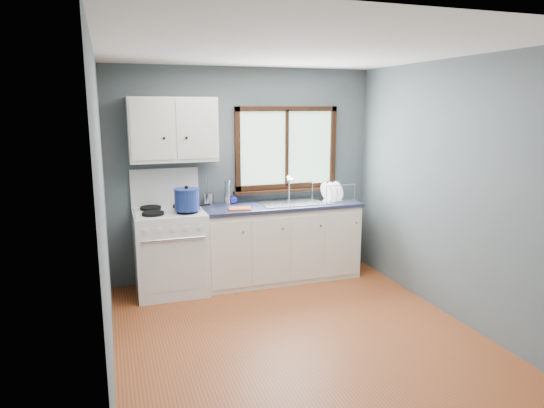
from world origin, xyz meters
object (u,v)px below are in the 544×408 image
object	(u,v)px
sink	(295,208)
dish_rack	(333,195)
gas_range	(170,249)
skillet	(188,207)
thermos	(227,193)
stockpot	(187,199)
base_cabinets	(280,245)
utensil_crock	(209,199)

from	to	relation	value
sink	dish_rack	bearing A→B (deg)	1.07
gas_range	skillet	distance (m)	0.55
sink	thermos	xyz separation A→B (m)	(-0.79, 0.13, 0.20)
skillet	dish_rack	bearing A→B (deg)	-10.03
stockpot	thermos	distance (m)	0.61
gas_range	sink	world-z (taller)	gas_range
base_cabinets	skillet	world-z (taller)	skillet
gas_range	thermos	distance (m)	0.91
sink	dish_rack	size ratio (longest dim) A/B	1.75
gas_range	stockpot	world-z (taller)	gas_range
sink	utensil_crock	distance (m)	1.02
stockpot	thermos	xyz separation A→B (m)	(0.52, 0.32, -0.02)
skillet	utensil_crock	distance (m)	0.48
sink	skillet	xyz separation A→B (m)	(-1.30, -0.16, 0.13)
utensil_crock	dish_rack	bearing A→B (deg)	-7.60
gas_range	utensil_crock	xyz separation A→B (m)	(0.49, 0.23, 0.50)
gas_range	skillet	world-z (taller)	gas_range
gas_range	thermos	size ratio (longest dim) A/B	4.73
dish_rack	base_cabinets	bearing A→B (deg)	171.52
sink	skillet	world-z (taller)	sink
sink	dish_rack	distance (m)	0.52
gas_range	skillet	size ratio (longest dim) A/B	3.16
skillet	utensil_crock	bearing A→B (deg)	34.76
utensil_crock	stockpot	bearing A→B (deg)	-128.51
base_cabinets	sink	size ratio (longest dim) A/B	2.20
skillet	base_cabinets	bearing A→B (deg)	-7.22
gas_range	stockpot	xyz separation A→B (m)	(0.18, -0.17, 0.59)
base_cabinets	skillet	distance (m)	1.27
skillet	utensil_crock	world-z (taller)	utensil_crock
stockpot	base_cabinets	bearing A→B (deg)	9.55
sink	stockpot	xyz separation A→B (m)	(-1.31, -0.19, 0.22)
skillet	dish_rack	distance (m)	1.81
stockpot	utensil_crock	xyz separation A→B (m)	(0.32, 0.40, -0.09)
utensil_crock	dish_rack	distance (m)	1.51
gas_range	sink	bearing A→B (deg)	0.71
stockpot	thermos	size ratio (longest dim) A/B	0.99
base_cabinets	gas_range	bearing A→B (deg)	-179.18
base_cabinets	dish_rack	bearing A→B (deg)	0.76
skillet	stockpot	distance (m)	0.10
skillet	utensil_crock	xyz separation A→B (m)	(0.31, 0.37, 0.01)
base_cabinets	thermos	xyz separation A→B (m)	(-0.61, 0.13, 0.65)
stockpot	dish_rack	world-z (taller)	stockpot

